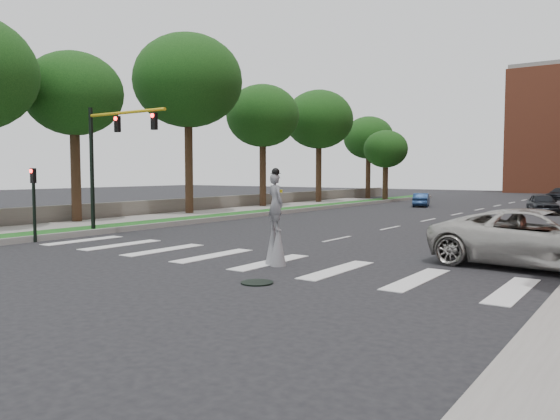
# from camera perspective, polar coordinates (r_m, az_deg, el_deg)

# --- Properties ---
(ground_plane) EXTENTS (160.00, 160.00, 0.00)m
(ground_plane) POSITION_cam_1_polar(r_m,az_deg,el_deg) (18.53, -6.08, -5.53)
(ground_plane) COLOR black
(ground_plane) RESTS_ON ground
(grass_median) EXTENTS (2.00, 60.00, 0.25)m
(grass_median) POSITION_cam_1_polar(r_m,az_deg,el_deg) (41.26, 0.03, -0.08)
(grass_median) COLOR #164D18
(grass_median) RESTS_ON ground
(median_curb) EXTENTS (0.20, 60.00, 0.28)m
(median_curb) POSITION_cam_1_polar(r_m,az_deg,el_deg) (40.67, 1.24, -0.12)
(median_curb) COLOR gray
(median_curb) RESTS_ON ground
(sidewalk_left) EXTENTS (4.00, 60.00, 0.18)m
(sidewalk_left) POSITION_cam_1_polar(r_m,az_deg,el_deg) (35.73, -13.19, -0.88)
(sidewalk_left) COLOR gray
(sidewalk_left) RESTS_ON ground
(stone_wall) EXTENTS (0.50, 56.00, 1.10)m
(stone_wall) POSITION_cam_1_polar(r_m,az_deg,el_deg) (46.13, -4.17, 0.87)
(stone_wall) COLOR #605A52
(stone_wall) RESTS_ON ground
(manhole) EXTENTS (0.90, 0.90, 0.04)m
(manhole) POSITION_cam_1_polar(r_m,az_deg,el_deg) (15.14, -2.42, -7.59)
(manhole) COLOR black
(manhole) RESTS_ON ground
(traffic_signal) EXTENTS (5.30, 0.23, 6.20)m
(traffic_signal) POSITION_cam_1_polar(r_m,az_deg,el_deg) (27.52, -17.60, 6.08)
(traffic_signal) COLOR black
(traffic_signal) RESTS_ON ground
(secondary_signal) EXTENTS (0.25, 0.21, 3.23)m
(secondary_signal) POSITION_cam_1_polar(r_m,az_deg,el_deg) (25.97, -24.33, 1.19)
(secondary_signal) COLOR black
(secondary_signal) RESTS_ON ground
(stilt_performer) EXTENTS (0.81, 0.68, 3.19)m
(stilt_performer) POSITION_cam_1_polar(r_m,az_deg,el_deg) (17.82, -0.46, -1.65)
(stilt_performer) COLOR #332114
(stilt_performer) RESTS_ON ground
(suv_crossing) EXTENTS (7.06, 3.82, 1.88)m
(suv_crossing) POSITION_cam_1_polar(r_m,az_deg,el_deg) (19.13, 25.66, -2.76)
(suv_crossing) COLOR #B4B1AA
(suv_crossing) RESTS_ON ground
(car_near) EXTENTS (3.09, 4.66, 1.47)m
(car_near) POSITION_cam_1_polar(r_m,az_deg,el_deg) (44.47, 25.74, 0.61)
(car_near) COLOR black
(car_near) RESTS_ON ground
(car_mid) EXTENTS (2.23, 3.83, 1.19)m
(car_mid) POSITION_cam_1_polar(r_m,az_deg,el_deg) (49.89, 14.55, 1.04)
(car_mid) COLOR navy
(car_mid) RESTS_ON ground
(car_far) EXTENTS (2.68, 4.77, 1.30)m
(car_far) POSITION_cam_1_polar(r_m,az_deg,el_deg) (67.82, 27.21, 1.52)
(car_far) COLOR black
(car_far) RESTS_ON ground
(tree_1) EXTENTS (5.66, 5.66, 9.99)m
(tree_1) POSITION_cam_1_polar(r_m,az_deg,el_deg) (34.34, -20.75, 11.22)
(tree_1) COLOR #332114
(tree_1) RESTS_ON ground
(tree_2) EXTENTS (7.58, 7.58, 12.59)m
(tree_2) POSITION_cam_1_polar(r_m,az_deg,el_deg) (39.30, -9.60, 13.14)
(tree_2) COLOR #332114
(tree_2) RESTS_ON ground
(tree_3) EXTENTS (6.17, 6.17, 10.41)m
(tree_3) POSITION_cam_1_polar(r_m,az_deg,el_deg) (46.60, -1.82, 9.76)
(tree_3) COLOR #332114
(tree_3) RESTS_ON ground
(tree_4) EXTENTS (6.60, 6.60, 10.91)m
(tree_4) POSITION_cam_1_polar(r_m,az_deg,el_deg) (53.20, 4.09, 9.39)
(tree_4) COLOR #332114
(tree_4) RESTS_ON ground
(tree_5) EXTENTS (5.78, 5.78, 9.48)m
(tree_5) POSITION_cam_1_polar(r_m,az_deg,el_deg) (64.44, 9.23, 7.43)
(tree_5) COLOR #332114
(tree_5) RESTS_ON ground
(tree_6) EXTENTS (4.51, 4.51, 7.32)m
(tree_6) POSITION_cam_1_polar(r_m,az_deg,el_deg) (57.05, 10.99, 6.22)
(tree_6) COLOR #332114
(tree_6) RESTS_ON ground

